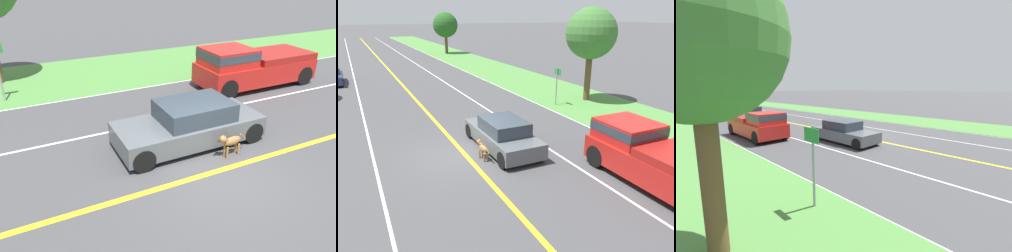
{
  "view_description": "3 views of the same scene",
  "coord_description": "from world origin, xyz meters",
  "views": [
    {
      "loc": [
        -6.06,
        4.46,
        5.13
      ],
      "look_at": [
        1.59,
        0.74,
        0.82
      ],
      "focal_mm": 35.0,
      "sensor_mm": 36.0,
      "label": 1
    },
    {
      "loc": [
        -3.94,
        -12.07,
        5.56
      ],
      "look_at": [
        1.59,
        -0.67,
        1.23
      ],
      "focal_mm": 35.0,
      "sensor_mm": 36.0,
      "label": 2
    },
    {
      "loc": [
        11.56,
        9.96,
        3.45
      ],
      "look_at": [
        1.28,
        -0.5,
        0.92
      ],
      "focal_mm": 24.0,
      "sensor_mm": 36.0,
      "label": 3
    }
  ],
  "objects": [
    {
      "name": "roadside_tree_right_near",
      "position": [
        10.49,
        5.15,
        4.37
      ],
      "size": [
        3.29,
        3.29,
        6.06
      ],
      "color": "brown",
      "rests_on": "ground"
    },
    {
      "name": "ego_car",
      "position": [
        1.71,
        -0.07,
        0.64
      ],
      "size": [
        1.87,
        4.54,
        1.36
      ],
      "color": "#51565B",
      "rests_on": "ground"
    },
    {
      "name": "street_sign",
      "position": [
        7.93,
        5.02,
        1.52
      ],
      "size": [
        0.11,
        0.64,
        2.4
      ],
      "color": "gray",
      "rests_on": "ground"
    },
    {
      "name": "grass_verge_right",
      "position": [
        10.0,
        0.0,
        0.01
      ],
      "size": [
        6.0,
        160.0,
        0.03
      ],
      "primitive_type": "cube",
      "color": "#4C843D",
      "rests_on": "ground"
    },
    {
      "name": "lane_edge_line_left",
      "position": [
        -7.0,
        0.0,
        0.0
      ],
      "size": [
        0.14,
        160.0,
        0.01
      ],
      "primitive_type": "cube",
      "color": "white",
      "rests_on": "ground"
    },
    {
      "name": "car_trailing_mid",
      "position": [
        1.61,
        -33.57,
        0.65
      ],
      "size": [
        1.82,
        4.77,
        1.38
      ],
      "color": "navy",
      "rests_on": "ground"
    },
    {
      "name": "lane_dash_same_dir",
      "position": [
        3.5,
        0.0,
        0.0
      ],
      "size": [
        0.1,
        160.0,
        0.01
      ],
      "primitive_type": "cube",
      "color": "white",
      "rests_on": "ground"
    },
    {
      "name": "pickup_truck",
      "position": [
        5.11,
        -5.09,
        0.95
      ],
      "size": [
        2.14,
        5.35,
        1.86
      ],
      "color": "red",
      "rests_on": "ground"
    },
    {
      "name": "dog",
      "position": [
        0.5,
        -0.72,
        0.49
      ],
      "size": [
        0.26,
        1.06,
        0.77
      ],
      "rotation": [
        0.0,
        0.0,
        0.08
      ],
      "color": "olive",
      "rests_on": "ground"
    },
    {
      "name": "grass_verge_left",
      "position": [
        -10.0,
        0.0,
        0.01
      ],
      "size": [
        6.0,
        160.0,
        0.03
      ],
      "primitive_type": "cube",
      "color": "#4C843D",
      "rests_on": "ground"
    },
    {
      "name": "centre_divider_line",
      "position": [
        0.0,
        0.0,
        0.0
      ],
      "size": [
        0.18,
        160.0,
        0.01
      ],
      "primitive_type": "cube",
      "color": "yellow",
      "rests_on": "ground"
    },
    {
      "name": "lane_dash_oncoming",
      "position": [
        -3.5,
        0.0,
        0.0
      ],
      "size": [
        0.1,
        160.0,
        0.01
      ],
      "primitive_type": "cube",
      "color": "white",
      "rests_on": "ground"
    },
    {
      "name": "ground_plane",
      "position": [
        0.0,
        0.0,
        0.0
      ],
      "size": [
        400.0,
        400.0,
        0.0
      ],
      "primitive_type": "plane",
      "color": "#424244"
    },
    {
      "name": "lane_edge_line_right",
      "position": [
        7.0,
        0.0,
        0.0
      ],
      "size": [
        0.14,
        160.0,
        0.01
      ],
      "primitive_type": "cube",
      "color": "white",
      "rests_on": "ground"
    },
    {
      "name": "car_trailing_near",
      "position": [
        1.83,
        -14.2,
        0.66
      ],
      "size": [
        1.82,
        4.67,
        1.43
      ],
      "color": "black",
      "rests_on": "ground"
    }
  ]
}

